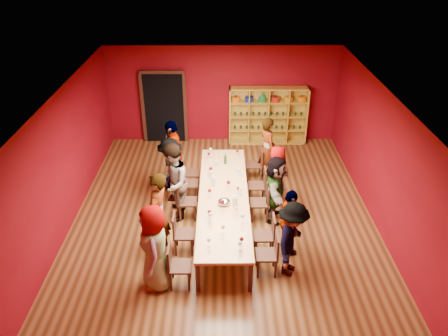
{
  "coord_description": "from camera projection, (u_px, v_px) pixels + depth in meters",
  "views": [
    {
      "loc": [
        -0.05,
        -8.24,
        6.06
      ],
      "look_at": [
        0.02,
        0.53,
        1.15
      ],
      "focal_mm": 35.0,
      "sensor_mm": 36.0,
      "label": 1
    }
  ],
  "objects": [
    {
      "name": "room_shell",
      "position": [
        223.0,
        166.0,
        9.42
      ],
      "size": [
        7.1,
        9.1,
        3.04
      ],
      "color": "#512D15",
      "rests_on": "ground"
    },
    {
      "name": "wine_glass_6",
      "position": [
        240.0,
        190.0,
        9.7
      ],
      "size": [
        0.08,
        0.08,
        0.2
      ],
      "color": "silver",
      "rests_on": "tasting_table"
    },
    {
      "name": "chair_person_left_3",
      "position": [
        187.0,
        181.0,
        10.8
      ],
      "size": [
        0.42,
        0.42,
        0.89
      ],
      "color": "black",
      "rests_on": "ground"
    },
    {
      "name": "person_right_2",
      "position": [
        275.0,
        189.0,
        9.9
      ],
      "size": [
        0.72,
        1.56,
        1.62
      ],
      "primitive_type": "imported",
      "rotation": [
        0.0,
        0.0,
        1.37
      ],
      "color": "#121933",
      "rests_on": "ground"
    },
    {
      "name": "wine_glass_2",
      "position": [
        216.0,
        161.0,
        10.88
      ],
      "size": [
        0.08,
        0.08,
        0.19
      ],
      "color": "silver",
      "rests_on": "tasting_table"
    },
    {
      "name": "wine_glass_19",
      "position": [
        242.0,
        239.0,
        8.17
      ],
      "size": [
        0.08,
        0.08,
        0.2
      ],
      "color": "silver",
      "rests_on": "tasting_table"
    },
    {
      "name": "person_left_2",
      "position": [
        172.0,
        183.0,
        9.87
      ],
      "size": [
        0.51,
        0.92,
        1.89
      ],
      "primitive_type": "imported",
      "rotation": [
        0.0,
        0.0,
        -1.56
      ],
      "color": "beige",
      "rests_on": "ground"
    },
    {
      "name": "person_left_1",
      "position": [
        158.0,
        214.0,
        8.82
      ],
      "size": [
        0.64,
        0.78,
        1.87
      ],
      "primitive_type": "imported",
      "rotation": [
        0.0,
        0.0,
        -1.8
      ],
      "color": "tan",
      "rests_on": "ground"
    },
    {
      "name": "chair_person_right_0",
      "position": [
        271.0,
        252.0,
        8.47
      ],
      "size": [
        0.42,
        0.42,
        0.89
      ],
      "color": "black",
      "rests_on": "ground"
    },
    {
      "name": "chair_person_left_4",
      "position": [
        188.0,
        171.0,
        11.26
      ],
      "size": [
        0.42,
        0.42,
        0.89
      ],
      "color": "black",
      "rests_on": "ground"
    },
    {
      "name": "chair_person_left_2",
      "position": [
        184.0,
        199.0,
        10.09
      ],
      "size": [
        0.42,
        0.42,
        0.89
      ],
      "color": "black",
      "rests_on": "ground"
    },
    {
      "name": "chair_person_right_1",
      "position": [
        268.0,
        233.0,
        8.99
      ],
      "size": [
        0.42,
        0.42,
        0.89
      ],
      "color": "black",
      "rests_on": "ground"
    },
    {
      "name": "person_right_1",
      "position": [
        289.0,
        223.0,
        8.86
      ],
      "size": [
        0.54,
        0.94,
        1.51
      ],
      "primitive_type": "imported",
      "rotation": [
        0.0,
        0.0,
        1.74
      ],
      "color": "#454549",
      "rests_on": "ground"
    },
    {
      "name": "carafe_b",
      "position": [
        235.0,
        202.0,
        9.33
      ],
      "size": [
        0.14,
        0.14,
        0.28
      ],
      "color": "silver",
      "rests_on": "tasting_table"
    },
    {
      "name": "spittoon_bowl",
      "position": [
        224.0,
        202.0,
        9.43
      ],
      "size": [
        0.27,
        0.27,
        0.15
      ],
      "primitive_type": "ellipsoid",
      "color": "#B9BBC0",
      "rests_on": "tasting_table"
    },
    {
      "name": "wine_glass_4",
      "position": [
        228.0,
        183.0,
        9.94
      ],
      "size": [
        0.09,
        0.09,
        0.22
      ],
      "color": "silver",
      "rests_on": "tasting_table"
    },
    {
      "name": "wine_bottle",
      "position": [
        225.0,
        160.0,
        11.01
      ],
      "size": [
        0.08,
        0.08,
        0.29
      ],
      "color": "#143717",
      "rests_on": "tasting_table"
    },
    {
      "name": "wine_glass_18",
      "position": [
        211.0,
        169.0,
        10.5
      ],
      "size": [
        0.09,
        0.09,
        0.22
      ],
      "color": "silver",
      "rests_on": "tasting_table"
    },
    {
      "name": "wine_glass_17",
      "position": [
        240.0,
        244.0,
        8.06
      ],
      "size": [
        0.08,
        0.08,
        0.21
      ],
      "color": "silver",
      "rests_on": "tasting_table"
    },
    {
      "name": "wine_glass_8",
      "position": [
        242.0,
        216.0,
        8.81
      ],
      "size": [
        0.09,
        0.09,
        0.22
      ],
      "color": "silver",
      "rests_on": "tasting_table"
    },
    {
      "name": "wine_glass_13",
      "position": [
        210.0,
        215.0,
        8.84
      ],
      "size": [
        0.09,
        0.09,
        0.22
      ],
      "color": "silver",
      "rests_on": "tasting_table"
    },
    {
      "name": "person_right_3",
      "position": [
        276.0,
        175.0,
        10.59
      ],
      "size": [
        0.59,
        0.81,
        1.49
      ],
      "primitive_type": "imported",
      "rotation": [
        0.0,
        0.0,
        1.87
      ],
      "color": "beige",
      "rests_on": "ground"
    },
    {
      "name": "chair_person_left_0",
      "position": [
        176.0,
        264.0,
        8.18
      ],
      "size": [
        0.42,
        0.42,
        0.89
      ],
      "color": "black",
      "rests_on": "ground"
    },
    {
      "name": "chair_person_left_1",
      "position": [
        180.0,
        231.0,
        9.03
      ],
      "size": [
        0.42,
        0.42,
        0.89
      ],
      "color": "black",
      "rests_on": "ground"
    },
    {
      "name": "wine_glass_7",
      "position": [
        223.0,
        202.0,
        9.24
      ],
      "size": [
        0.09,
        0.09,
        0.22
      ],
      "color": "silver",
      "rests_on": "tasting_table"
    },
    {
      "name": "wine_glass_14",
      "position": [
        210.0,
        191.0,
        9.66
      ],
      "size": [
        0.08,
        0.08,
        0.2
      ],
      "color": "silver",
      "rests_on": "tasting_table"
    },
    {
      "name": "doorway",
      "position": [
        164.0,
        107.0,
        13.46
      ],
      "size": [
        1.4,
        0.17,
        2.3
      ],
      "color": "black",
      "rests_on": "ground"
    },
    {
      "name": "tasting_table",
      "position": [
        223.0,
        197.0,
        9.81
      ],
      "size": [
        1.1,
        4.5,
        0.75
      ],
      "color": "tan",
      "rests_on": "ground"
    },
    {
      "name": "chair_person_right_4",
      "position": [
        257.0,
        163.0,
        11.65
      ],
      "size": [
        0.42,
        0.42,
        0.89
      ],
      "color": "black",
      "rests_on": "ground"
    },
    {
      "name": "wine_glass_16",
      "position": [
        236.0,
        209.0,
        9.08
      ],
      "size": [
        0.08,
        0.08,
        0.19
      ],
      "color": "silver",
      "rests_on": "tasting_table"
    },
    {
      "name": "person_left_3",
      "position": [
        171.0,
        170.0,
        10.63
      ],
      "size": [
        0.68,
        1.14,
        1.65
      ],
      "primitive_type": "imported",
      "rotation": [
        0.0,
        0.0,
        -1.81
      ],
      "color": "beige",
      "rests_on": "ground"
    },
    {
      "name": "wine_glass_5",
      "position": [
        210.0,
        150.0,
        11.42
      ],
      "size": [
        0.08,
        0.08,
        0.21
      ],
      "color": "silver",
      "rests_on": "tasting_table"
    },
    {
      "name": "wine_glass_10",
      "position": [
        238.0,
        189.0,
        9.77
      ],
      "size": [
        0.07,
        0.07,
        0.18
      ],
      "color": "silver",
      "rests_on": "tasting_table"
    },
    {
      "name": "wine_glass_0",
      "position": [
        239.0,
        170.0,
        10.5
      ],
      "size": [
        0.08,
        0.08,
        0.2
      ],
      "color": "silver",
      "rests_on": "tasting_table"
    },
    {
      "name": "wine_glass_3",
      "position": [
        211.0,
        173.0,
        10.36
      ],
      "size": [
        0.08,
        0.08,
        0.21
      ],
      "color": "silver",
      "rests_on": "tasting_table"
    },
    {
      "name": "shelving_unit",
      "position": [
        268.0,
        113.0,
        13.44
      ],
      "size": [
        2.4,
        0.4,
        1.8
      ],
      "color": "gold",
      "rests_on": "ground"
    },
    {
      "name": "carafe_a",
      "position": [
        214.0,
        181.0,
        10.09
      ],
      "size": [
        0.12,
        0.12,
        0.25
      ],
      "color": "silver",
      "rests_on": "tasting_table"
    },
    {
      "name": "person_right_4",
      "position": [
        267.0,
        149.0,
        11.45
      ],
      "size": [
        0.66,
        0.77,
        1.78
      ],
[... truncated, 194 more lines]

